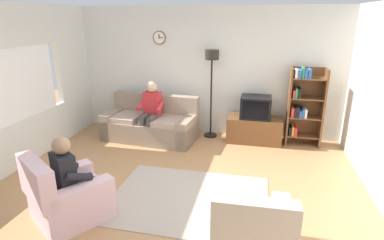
{
  "coord_description": "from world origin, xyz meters",
  "views": [
    {
      "loc": [
        1.14,
        -4.01,
        2.48
      ],
      "look_at": [
        0.07,
        0.76,
        0.87
      ],
      "focal_mm": 29.52,
      "sensor_mm": 36.0,
      "label": 1
    }
  ],
  "objects_px": {
    "armchair_near_bookshelf": "(252,234)",
    "person_on_couch": "(150,109)",
    "tv_stand": "(254,129)",
    "tv": "(256,107)",
    "floor_lamp": "(212,69)",
    "bookshelf": "(303,105)",
    "couch": "(151,125)",
    "person_in_left_armchair": "(72,174)",
    "armchair_near_window": "(68,198)"
  },
  "relations": [
    {
      "from": "tv_stand",
      "to": "bookshelf",
      "type": "bearing_deg",
      "value": 4.47
    },
    {
      "from": "armchair_near_window",
      "to": "armchair_near_bookshelf",
      "type": "distance_m",
      "value": 2.32
    },
    {
      "from": "tv_stand",
      "to": "person_on_couch",
      "type": "xyz_separation_m",
      "value": [
        -2.09,
        -0.44,
        0.44
      ]
    },
    {
      "from": "person_on_couch",
      "to": "floor_lamp",
      "type": "bearing_deg",
      "value": 24.97
    },
    {
      "from": "bookshelf",
      "to": "armchair_near_bookshelf",
      "type": "xyz_separation_m",
      "value": [
        -0.81,
        -3.47,
        -0.53
      ]
    },
    {
      "from": "bookshelf",
      "to": "floor_lamp",
      "type": "bearing_deg",
      "value": 179.13
    },
    {
      "from": "bookshelf",
      "to": "person_on_couch",
      "type": "height_order",
      "value": "bookshelf"
    },
    {
      "from": "tv_stand",
      "to": "tv",
      "type": "xyz_separation_m",
      "value": [
        -0.0,
        -0.02,
        0.48
      ]
    },
    {
      "from": "armchair_near_window",
      "to": "armchair_near_bookshelf",
      "type": "bearing_deg",
      "value": -4.92
    },
    {
      "from": "floor_lamp",
      "to": "armchair_near_bookshelf",
      "type": "xyz_separation_m",
      "value": [
        1.03,
        -3.5,
        -1.16
      ]
    },
    {
      "from": "bookshelf",
      "to": "armchair_near_bookshelf",
      "type": "distance_m",
      "value": 3.61
    },
    {
      "from": "person_on_couch",
      "to": "couch",
      "type": "bearing_deg",
      "value": 115.41
    },
    {
      "from": "tv",
      "to": "floor_lamp",
      "type": "height_order",
      "value": "floor_lamp"
    },
    {
      "from": "armchair_near_window",
      "to": "tv_stand",
      "type": "bearing_deg",
      "value": 55.34
    },
    {
      "from": "tv_stand",
      "to": "person_in_left_armchair",
      "type": "relative_size",
      "value": 0.98
    },
    {
      "from": "bookshelf",
      "to": "floor_lamp",
      "type": "relative_size",
      "value": 0.85
    },
    {
      "from": "tv_stand",
      "to": "person_in_left_armchair",
      "type": "bearing_deg",
      "value": -124.66
    },
    {
      "from": "bookshelf",
      "to": "person_on_couch",
      "type": "xyz_separation_m",
      "value": [
        -3.0,
        -0.51,
        -0.12
      ]
    },
    {
      "from": "tv_stand",
      "to": "tv",
      "type": "distance_m",
      "value": 0.48
    },
    {
      "from": "couch",
      "to": "bookshelf",
      "type": "relative_size",
      "value": 1.26
    },
    {
      "from": "bookshelf",
      "to": "floor_lamp",
      "type": "xyz_separation_m",
      "value": [
        -1.84,
        0.03,
        0.63
      ]
    },
    {
      "from": "bookshelf",
      "to": "armchair_near_bookshelf",
      "type": "relative_size",
      "value": 1.74
    },
    {
      "from": "couch",
      "to": "person_in_left_armchair",
      "type": "height_order",
      "value": "person_in_left_armchair"
    },
    {
      "from": "tv_stand",
      "to": "floor_lamp",
      "type": "relative_size",
      "value": 0.59
    },
    {
      "from": "person_in_left_armchair",
      "to": "person_on_couch",
      "type": "bearing_deg",
      "value": 88.37
    },
    {
      "from": "tv_stand",
      "to": "couch",
      "type": "bearing_deg",
      "value": -171.23
    },
    {
      "from": "tv_stand",
      "to": "tv",
      "type": "relative_size",
      "value": 1.83
    },
    {
      "from": "person_in_left_armchair",
      "to": "bookshelf",
      "type": "bearing_deg",
      "value": 46.18
    },
    {
      "from": "floor_lamp",
      "to": "bookshelf",
      "type": "bearing_deg",
      "value": -0.87
    },
    {
      "from": "couch",
      "to": "armchair_near_bookshelf",
      "type": "bearing_deg",
      "value": -53.94
    },
    {
      "from": "person_in_left_armchair",
      "to": "floor_lamp",
      "type": "bearing_deg",
      "value": 69.1
    },
    {
      "from": "bookshelf",
      "to": "armchair_near_window",
      "type": "bearing_deg",
      "value": -133.64
    },
    {
      "from": "armchair_near_bookshelf",
      "to": "person_on_couch",
      "type": "height_order",
      "value": "person_on_couch"
    },
    {
      "from": "person_in_left_armchair",
      "to": "armchair_near_bookshelf",
      "type": "bearing_deg",
      "value": -6.88
    },
    {
      "from": "armchair_near_window",
      "to": "person_on_couch",
      "type": "distance_m",
      "value": 2.8
    },
    {
      "from": "floor_lamp",
      "to": "person_on_couch",
      "type": "distance_m",
      "value": 1.48
    },
    {
      "from": "person_on_couch",
      "to": "armchair_near_window",
      "type": "bearing_deg",
      "value": -92.64
    },
    {
      "from": "person_in_left_armchair",
      "to": "tv_stand",
      "type": "bearing_deg",
      "value": 55.34
    },
    {
      "from": "armchair_near_bookshelf",
      "to": "tv_stand",
      "type": "bearing_deg",
      "value": 91.64
    },
    {
      "from": "armchair_near_window",
      "to": "bookshelf",
      "type": "bearing_deg",
      "value": 46.36
    },
    {
      "from": "couch",
      "to": "tv_stand",
      "type": "distance_m",
      "value": 2.17
    },
    {
      "from": "tv_stand",
      "to": "person_on_couch",
      "type": "distance_m",
      "value": 2.18
    },
    {
      "from": "tv_stand",
      "to": "tv",
      "type": "bearing_deg",
      "value": -90.0
    },
    {
      "from": "armchair_near_window",
      "to": "person_on_couch",
      "type": "bearing_deg",
      "value": 87.36
    },
    {
      "from": "couch",
      "to": "floor_lamp",
      "type": "xyz_separation_m",
      "value": [
        1.21,
        0.43,
        1.14
      ]
    },
    {
      "from": "couch",
      "to": "armchair_near_window",
      "type": "relative_size",
      "value": 1.67
    },
    {
      "from": "bookshelf",
      "to": "armchair_near_window",
      "type": "height_order",
      "value": "bookshelf"
    },
    {
      "from": "couch",
      "to": "person_in_left_armchair",
      "type": "distance_m",
      "value": 2.81
    },
    {
      "from": "tv_stand",
      "to": "person_in_left_armchair",
      "type": "distance_m",
      "value": 3.82
    },
    {
      "from": "tv_stand",
      "to": "floor_lamp",
      "type": "bearing_deg",
      "value": 173.93
    }
  ]
}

